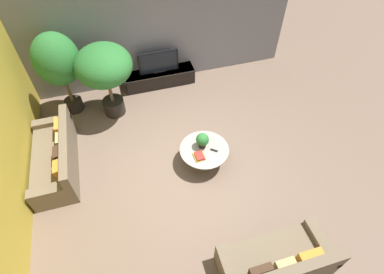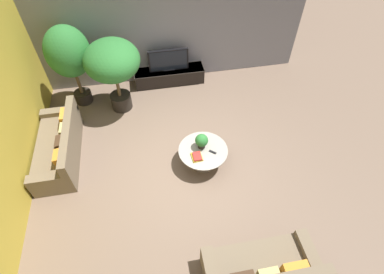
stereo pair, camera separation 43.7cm
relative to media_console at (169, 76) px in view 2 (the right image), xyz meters
name	(u,v)px [view 2 (the right image)]	position (x,y,z in m)	size (l,w,h in m)	color
ground_plane	(186,165)	(-0.03, -2.94, -0.22)	(24.00, 24.00, 0.00)	brown
back_wall_stone	(164,27)	(-0.03, 0.32, 1.28)	(7.40, 0.12, 3.00)	gray
media_console	(169,76)	(0.00, 0.00, 0.00)	(1.93, 0.50, 0.43)	black
television	(168,60)	(0.00, 0.00, 0.50)	(1.06, 0.13, 0.61)	black
coffee_table	(203,154)	(0.34, -2.94, 0.08)	(1.05, 1.05, 0.44)	#756656
couch_by_wall	(60,147)	(-2.70, -2.18, 0.06)	(0.84, 2.08, 0.84)	brown
couch_near_entry	(261,272)	(0.77, -5.46, 0.06)	(1.83, 0.84, 0.84)	brown
potted_palm_tall	(68,54)	(-2.33, -0.38, 1.21)	(1.03, 1.03, 2.12)	black
potted_palm_corner	(113,63)	(-1.35, -0.79, 1.12)	(1.28, 1.28, 1.88)	black
potted_plant_tabletop	(202,141)	(0.32, -2.85, 0.41)	(0.27, 0.27, 0.35)	black
book_stack	(197,157)	(0.17, -3.11, 0.25)	(0.23, 0.27, 0.07)	gold
remote_black	(213,152)	(0.52, -3.04, 0.22)	(0.04, 0.16, 0.02)	black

